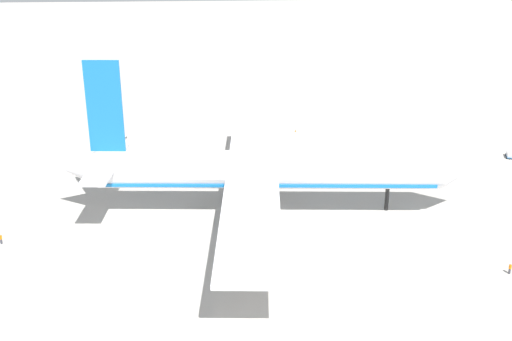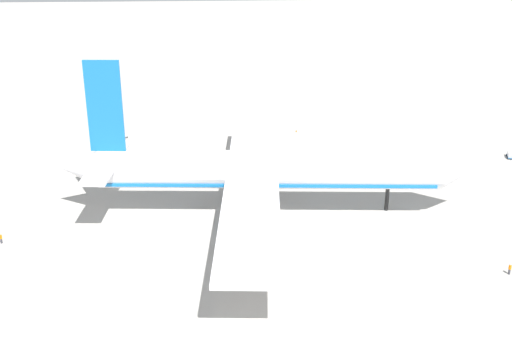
{
  "view_description": "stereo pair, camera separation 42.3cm",
  "coord_description": "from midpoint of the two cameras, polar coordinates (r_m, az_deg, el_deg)",
  "views": [
    {
      "loc": [
        -8.99,
        -102.43,
        48.55
      ],
      "look_at": [
        -2.26,
        0.8,
        7.17
      ],
      "focal_mm": 44.82,
      "sensor_mm": 36.0,
      "label": 1
    },
    {
      "loc": [
        -8.57,
        -102.46,
        48.55
      ],
      "look_at": [
        -2.26,
        0.8,
        7.17
      ],
      "focal_mm": 44.82,
      "sensor_mm": 36.0,
      "label": 2
    }
  ],
  "objects": [
    {
      "name": "baggage_cart_0",
      "position": [
        153.61,
        -11.66,
        3.22
      ],
      "size": [
        2.05,
        3.14,
        1.44
      ],
      "color": "#595B60",
      "rests_on": "ground"
    },
    {
      "name": "airliner",
      "position": [
        110.74,
        0.63,
        0.01
      ],
      "size": [
        71.63,
        73.54,
        26.68
      ],
      "color": "white",
      "rests_on": "ground"
    },
    {
      "name": "baggage_cart_2",
      "position": [
        148.1,
        21.86,
        1.33
      ],
      "size": [
        2.23,
        3.54,
        1.27
      ],
      "color": "#26598C",
      "rests_on": "ground"
    },
    {
      "name": "ground_worker_5",
      "position": [
        100.8,
        21.82,
        -8.16
      ],
      "size": [
        0.47,
        0.47,
        1.7
      ],
      "color": "#3F3F47",
      "rests_on": "ground"
    },
    {
      "name": "ground_plane",
      "position": [
        113.7,
        1.27,
        -3.48
      ],
      "size": [
        600.0,
        600.0,
        0.0
      ],
      "primitive_type": "plane",
      "color": "#ADA8A0"
    },
    {
      "name": "traffic_cone_2",
      "position": [
        154.63,
        3.69,
        3.56
      ],
      "size": [
        0.36,
        0.36,
        0.55
      ],
      "primitive_type": "cone",
      "color": "orange",
      "rests_on": "ground"
    },
    {
      "name": "ground_worker_1",
      "position": [
        109.69,
        -21.7,
        -5.65
      ],
      "size": [
        0.52,
        0.52,
        1.68
      ],
      "color": "#3F3F47",
      "rests_on": "ground"
    }
  ]
}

